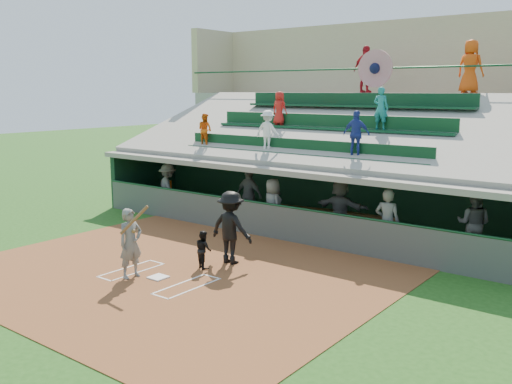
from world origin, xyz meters
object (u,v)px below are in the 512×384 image
Objects in this scene: home_plate at (158,277)px; water_cooler at (167,186)px; batter_at_plate at (131,243)px; catcher at (203,249)px; white_table at (166,199)px.

water_cooler is at bearing 134.80° from home_plate.
batter_at_plate reaches higher than catcher.
white_table is 1.82× the size of water_cooler.
home_plate is at bearing 99.88° from catcher.
catcher is (0.91, 1.71, -0.39)m from batter_at_plate.
water_cooler reaches higher than home_plate.
batter_at_plate is 1.98m from catcher.
batter_at_plate is at bearing 86.23° from catcher.
batter_at_plate is 1.91× the size of catcher.
white_table is at bearing -151.58° from water_cooler.
catcher reaches higher than white_table.
catcher reaches higher than home_plate.
catcher is 1.32× the size of white_table.
water_cooler reaches higher than white_table.
water_cooler is (-6.18, 6.22, 0.89)m from home_plate.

